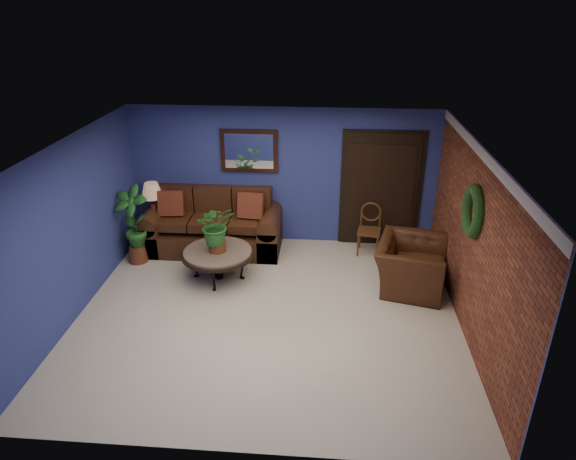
# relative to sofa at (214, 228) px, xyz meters

# --- Properties ---
(floor) EXTENTS (5.50, 5.50, 0.00)m
(floor) POSITION_rel_sofa_xyz_m (1.24, -2.09, -0.36)
(floor) COLOR beige
(floor) RESTS_ON ground
(wall_back) EXTENTS (5.50, 0.04, 2.50)m
(wall_back) POSITION_rel_sofa_xyz_m (1.24, 0.41, 0.89)
(wall_back) COLOR navy
(wall_back) RESTS_ON ground
(wall_left) EXTENTS (0.04, 5.00, 2.50)m
(wall_left) POSITION_rel_sofa_xyz_m (-1.51, -2.09, 0.89)
(wall_left) COLOR navy
(wall_left) RESTS_ON ground
(wall_right_brick) EXTENTS (0.04, 5.00, 2.50)m
(wall_right_brick) POSITION_rel_sofa_xyz_m (3.99, -2.09, 0.89)
(wall_right_brick) COLOR brown
(wall_right_brick) RESTS_ON ground
(ceiling) EXTENTS (5.50, 5.00, 0.02)m
(ceiling) POSITION_rel_sofa_xyz_m (1.24, -2.09, 2.14)
(ceiling) COLOR silver
(ceiling) RESTS_ON wall_back
(crown_molding) EXTENTS (0.03, 5.00, 0.14)m
(crown_molding) POSITION_rel_sofa_xyz_m (3.96, -2.09, 2.07)
(crown_molding) COLOR white
(crown_molding) RESTS_ON wall_right_brick
(wall_mirror) EXTENTS (1.02, 0.06, 0.77)m
(wall_mirror) POSITION_rel_sofa_xyz_m (0.64, 0.37, 1.36)
(wall_mirror) COLOR #442212
(wall_mirror) RESTS_ON wall_back
(closet_door) EXTENTS (1.44, 0.06, 2.18)m
(closet_door) POSITION_rel_sofa_xyz_m (2.99, 0.38, 0.69)
(closet_door) COLOR black
(closet_door) RESTS_ON wall_back
(wreath) EXTENTS (0.16, 0.72, 0.72)m
(wreath) POSITION_rel_sofa_xyz_m (3.93, -2.04, 1.34)
(wreath) COLOR black
(wreath) RESTS_ON wall_right_brick
(sofa) EXTENTS (2.44, 1.06, 1.10)m
(sofa) POSITION_rel_sofa_xyz_m (0.00, 0.00, 0.00)
(sofa) COLOR #412012
(sofa) RESTS_ON ground
(coffee_table) EXTENTS (1.16, 1.16, 0.50)m
(coffee_table) POSITION_rel_sofa_xyz_m (0.31, -1.13, 0.08)
(coffee_table) COLOR #4B4741
(coffee_table) RESTS_ON ground
(end_table) EXTENTS (0.61, 0.61, 0.56)m
(end_table) POSITION_rel_sofa_xyz_m (-1.06, -0.04, 0.07)
(end_table) COLOR #4B4741
(end_table) RESTS_ON ground
(table_lamp) EXTENTS (0.38, 0.38, 0.64)m
(table_lamp) POSITION_rel_sofa_xyz_m (-1.06, -0.04, 0.61)
(table_lamp) COLOR #442212
(table_lamp) RESTS_ON end_table
(side_chair) EXTENTS (0.44, 0.44, 0.91)m
(side_chair) POSITION_rel_sofa_xyz_m (2.81, 0.02, 0.16)
(side_chair) COLOR brown
(side_chair) RESTS_ON ground
(armchair) EXTENTS (1.29, 1.40, 0.77)m
(armchair) POSITION_rel_sofa_xyz_m (3.39, -1.15, 0.03)
(armchair) COLOR #412012
(armchair) RESTS_ON ground
(coffee_plant) EXTENTS (0.74, 0.69, 0.79)m
(coffee_plant) POSITION_rel_sofa_xyz_m (0.31, -1.13, 0.57)
(coffee_plant) COLOR brown
(coffee_plant) RESTS_ON coffee_table
(floor_plant) EXTENTS (0.37, 0.32, 0.75)m
(floor_plant) POSITION_rel_sofa_xyz_m (3.59, -0.63, 0.02)
(floor_plant) COLOR brown
(floor_plant) RESTS_ON ground
(tall_plant) EXTENTS (0.67, 0.54, 1.37)m
(tall_plant) POSITION_rel_sofa_xyz_m (-1.21, -0.67, 0.38)
(tall_plant) COLOR brown
(tall_plant) RESTS_ON ground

